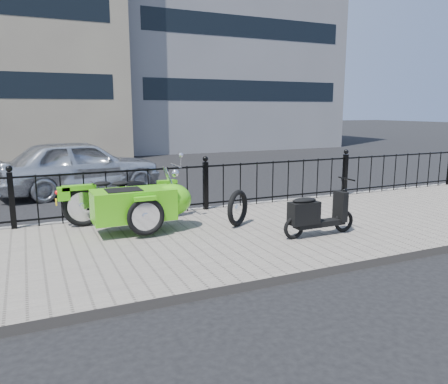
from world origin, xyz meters
name	(u,v)px	position (x,y,z in m)	size (l,w,h in m)	color
ground	(234,231)	(0.00, 0.00, 0.00)	(120.00, 120.00, 0.00)	black
sidewalk	(247,235)	(0.00, -0.50, 0.06)	(30.00, 3.80, 0.12)	slate
curb	(203,211)	(0.00, 1.44, 0.06)	(30.00, 0.10, 0.12)	gray
iron_fence	(206,186)	(0.00, 1.30, 0.59)	(14.11, 0.11, 1.08)	black
building_grey	(215,11)	(7.00, 16.99, 7.50)	(12.00, 8.01, 15.00)	gray
motorcycle_sidecar	(142,202)	(-1.53, 0.34, 0.59)	(2.28, 1.48, 0.98)	black
scooter	(315,215)	(0.87, -1.17, 0.47)	(1.33, 0.39, 0.90)	black
spare_tire	(238,208)	(0.02, -0.12, 0.44)	(0.63, 0.63, 0.09)	black
sedan_car	(80,166)	(-2.01, 4.84, 0.69)	(1.63, 4.05, 1.38)	silver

